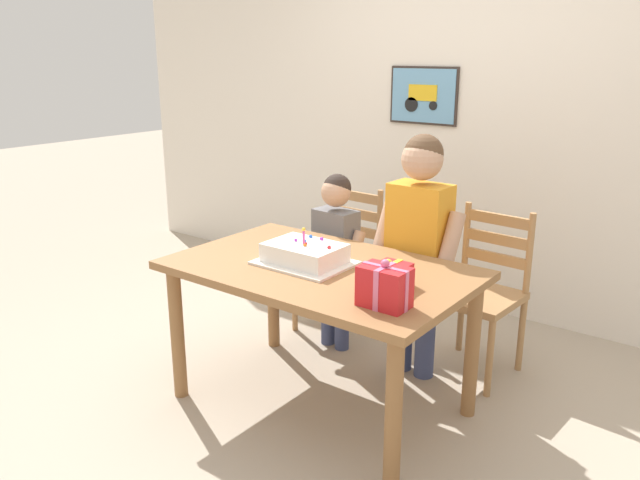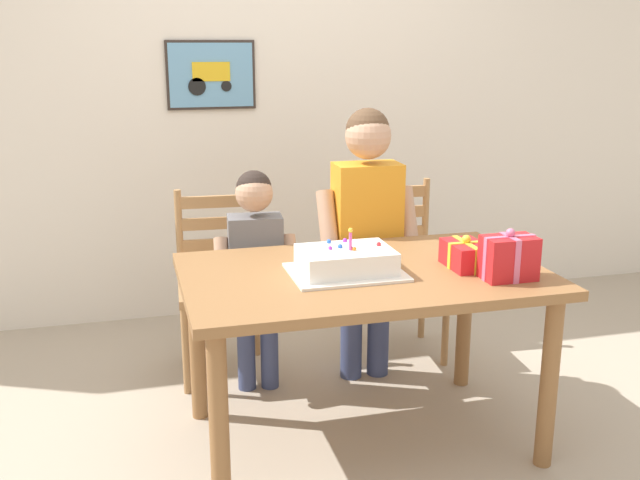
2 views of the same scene
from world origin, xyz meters
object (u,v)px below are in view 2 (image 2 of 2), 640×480
object	(u,v)px
dining_table	(363,294)
child_older	(367,219)
birthday_cake	(346,262)
gift_box_red_large	(509,258)
child_younger	(256,260)
chair_right	(399,268)
chair_left	(221,283)
gift_box_beside_cake	(466,255)

from	to	relation	value
dining_table	child_older	world-z (taller)	child_older
child_older	birthday_cake	bearing A→B (deg)	-115.51
dining_table	gift_box_red_large	world-z (taller)	gift_box_red_large
dining_table	gift_box_red_large	xyz separation A→B (m)	(0.50, -0.24, 0.18)
child_older	child_younger	size ratio (longest dim) A/B	1.25
child_older	gift_box_red_large	bearing A→B (deg)	-70.37
gift_box_red_large	chair_right	distance (m)	1.14
dining_table	chair_left	distance (m)	0.98
dining_table	birthday_cake	bearing A→B (deg)	-165.93
chair_left	birthday_cake	bearing A→B (deg)	-65.59
dining_table	child_younger	distance (m)	0.68
birthday_cake	chair_right	bearing A→B (deg)	57.01
dining_table	child_younger	xyz separation A→B (m)	(-0.33, 0.59, -0.00)
child_younger	gift_box_beside_cake	bearing A→B (deg)	-41.07
chair_left	child_older	distance (m)	0.80
gift_box_beside_cake	gift_box_red_large	bearing A→B (deg)	-62.64
dining_table	gift_box_red_large	size ratio (longest dim) A/B	6.96
birthday_cake	gift_box_red_large	size ratio (longest dim) A/B	2.12
child_older	dining_table	bearing A→B (deg)	-109.57
gift_box_red_large	chair_left	bearing A→B (deg)	132.05
gift_box_red_large	child_older	xyz separation A→B (m)	(-0.30, 0.83, -0.02)
child_older	child_younger	distance (m)	0.57
gift_box_red_large	child_older	bearing A→B (deg)	109.63
gift_box_red_large	chair_right	bearing A→B (deg)	91.42
chair_right	child_older	bearing A→B (deg)	-136.72
chair_left	chair_right	world-z (taller)	same
gift_box_red_large	chair_right	xyz separation A→B (m)	(-0.03, 1.08, -0.37)
chair_left	child_younger	size ratio (longest dim) A/B	0.86
chair_right	birthday_cake	bearing A→B (deg)	-122.99
chair_left	child_younger	bearing A→B (deg)	-61.57
gift_box_beside_cake	chair_left	xyz separation A→B (m)	(-0.88, 0.90, -0.33)
gift_box_beside_cake	chair_left	distance (m)	1.30
gift_box_beside_cake	chair_right	xyz separation A→B (m)	(0.07, 0.90, -0.33)
birthday_cake	chair_left	distance (m)	1.00
gift_box_red_large	child_older	world-z (taller)	child_older
birthday_cake	chair_right	distance (m)	1.08
birthday_cake	child_younger	xyz separation A→B (m)	(-0.25, 0.61, -0.15)
dining_table	gift_box_beside_cake	distance (m)	0.44
child_older	child_younger	world-z (taller)	child_older
gift_box_beside_cake	chair_right	bearing A→B (deg)	85.83
dining_table	chair_right	distance (m)	0.98
gift_box_red_large	child_older	distance (m)	0.88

